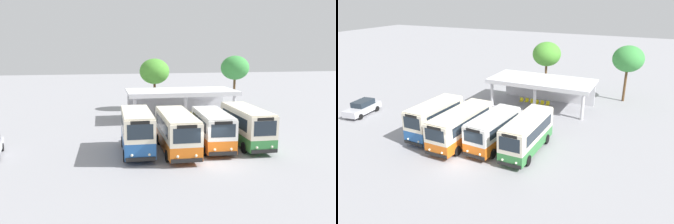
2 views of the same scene
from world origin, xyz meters
TOP-DOWN VIEW (x-y plane):
  - ground_plane at (0.00, 0.00)m, footprint 180.00×180.00m
  - city_bus_nearest_orange at (-4.98, 3.56)m, footprint 2.45×6.56m
  - city_bus_second_in_row at (-1.88, 3.31)m, footprint 2.61×7.82m
  - city_bus_middle_cream at (1.23, 3.81)m, footprint 2.66×6.63m
  - city_bus_fourth_amber at (4.34, 4.22)m, footprint 2.38×7.46m
  - terminal_canopy at (1.41, 16.90)m, footprint 12.45×5.86m
  - waiting_chair_end_by_column at (-1.03, 15.75)m, footprint 0.45×0.45m
  - waiting_chair_second_from_end at (-0.35, 15.88)m, footprint 0.45×0.45m
  - waiting_chair_middle_seat at (0.34, 15.84)m, footprint 0.45×0.45m
  - waiting_chair_fourth_seat at (1.02, 15.74)m, footprint 0.45×0.45m
  - waiting_chair_fifth_seat at (1.71, 15.76)m, footprint 0.45×0.45m
  - waiting_chair_far_end_seat at (2.39, 15.82)m, footprint 0.45×0.45m
  - roadside_tree_behind_canopy at (-0.56, 23.68)m, footprint 3.98×3.98m
  - roadside_tree_east_of_canopy at (10.36, 22.65)m, footprint 3.83×3.83m

SIDE VIEW (x-z plane):
  - ground_plane at x=0.00m, z-range 0.00..0.00m
  - waiting_chair_end_by_column at x=-1.03m, z-range 0.09..0.95m
  - waiting_chair_second_from_end at x=-0.35m, z-range 0.09..0.95m
  - waiting_chair_middle_seat at x=0.34m, z-range 0.09..0.95m
  - waiting_chair_fourth_seat at x=1.02m, z-range 0.09..0.95m
  - waiting_chair_fifth_seat at x=1.71m, z-range 0.09..0.95m
  - waiting_chair_far_end_seat at x=2.39m, z-range 0.09..0.95m
  - city_bus_middle_cream at x=1.23m, z-range 0.17..3.21m
  - city_bus_second_in_row at x=-1.88m, z-range 0.17..3.31m
  - city_bus_fourth_amber at x=4.34m, z-range 0.17..3.39m
  - city_bus_nearest_orange at x=-4.98m, z-range 0.17..3.53m
  - terminal_canopy at x=1.41m, z-range 0.96..4.36m
  - roadside_tree_behind_canopy at x=-0.56m, z-range 1.67..8.43m
  - roadside_tree_east_of_canopy at x=10.36m, z-range 1.90..9.02m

